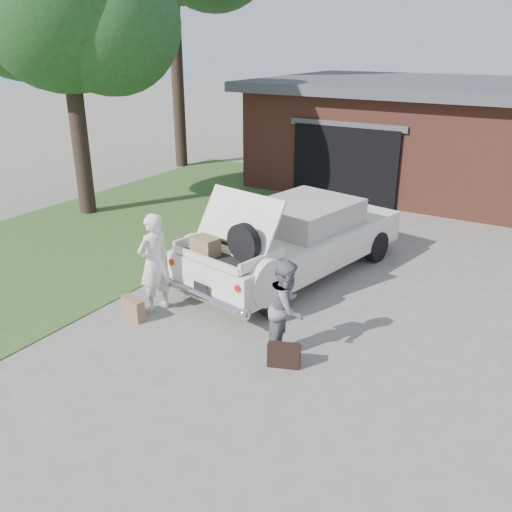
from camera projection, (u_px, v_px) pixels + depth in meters
The scene contains 9 objects.
ground at pixel (237, 329), 9.01m from camera, with size 90.00×90.00×0.00m, color gray.
grass_strip at pixel (123, 225), 14.05m from camera, with size 6.00×16.00×0.02m, color #2D4C1E.
house at pixel (463, 136), 17.01m from camera, with size 12.80×7.80×3.30m.
tree_left at pixel (66, 6), 13.13m from camera, with size 5.31×4.62×7.79m.
sedan at pixel (294, 239), 10.86m from camera, with size 2.92×5.44×1.99m.
woman_left at pixel (154, 263), 9.36m from camera, with size 0.65×0.43×1.78m, color silver.
woman_right at pixel (287, 308), 8.06m from camera, with size 0.74×0.57×1.52m, color slate.
suitcase_left at pixel (133, 308), 9.28m from camera, with size 0.50×0.16×0.38m, color #93684B.
suitcase_right at pixel (284, 355), 7.91m from camera, with size 0.48×0.15×0.37m, color black.
Camera 1 is at (4.39, -6.60, 4.47)m, focal length 38.00 mm.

